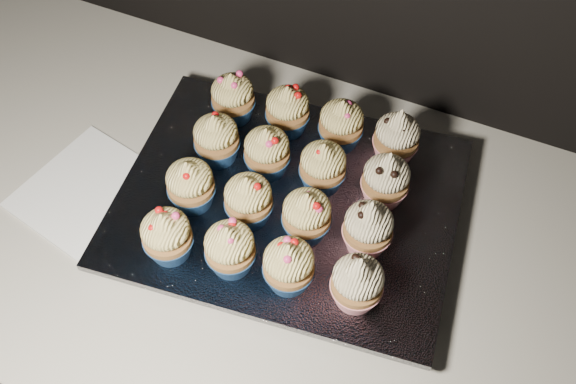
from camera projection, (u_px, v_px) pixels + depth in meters
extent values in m
cube|color=black|center=(266.00, 352.00, 1.26)|extent=(2.40, 0.60, 0.86)
cube|color=beige|center=(257.00, 231.00, 0.89)|extent=(2.44, 0.64, 0.04)
cube|color=white|center=(91.00, 193.00, 0.90)|extent=(0.21, 0.21, 0.00)
cube|color=black|center=(288.00, 208.00, 0.87)|extent=(0.45, 0.36, 0.02)
cube|color=silver|center=(288.00, 201.00, 0.86)|extent=(0.48, 0.40, 0.01)
cone|color=navy|center=(170.00, 245.00, 0.80)|extent=(0.06, 0.06, 0.03)
ellipsoid|color=#F9DD7D|center=(165.00, 229.00, 0.77)|extent=(0.06, 0.06, 0.04)
cone|color=#F9DD7D|center=(162.00, 218.00, 0.75)|extent=(0.03, 0.03, 0.02)
cone|color=navy|center=(231.00, 258.00, 0.79)|extent=(0.06, 0.06, 0.03)
ellipsoid|color=#F9DD7D|center=(229.00, 242.00, 0.76)|extent=(0.06, 0.06, 0.04)
cone|color=#F9DD7D|center=(228.00, 232.00, 0.74)|extent=(0.03, 0.03, 0.02)
cone|color=navy|center=(289.00, 274.00, 0.77)|extent=(0.06, 0.06, 0.03)
ellipsoid|color=#F9DD7D|center=(289.00, 259.00, 0.74)|extent=(0.06, 0.06, 0.04)
cone|color=#F9DD7D|center=(289.00, 249.00, 0.72)|extent=(0.03, 0.03, 0.02)
cone|color=red|center=(356.00, 292.00, 0.76)|extent=(0.06, 0.06, 0.03)
ellipsoid|color=beige|center=(358.00, 277.00, 0.73)|extent=(0.06, 0.06, 0.04)
cone|color=beige|center=(361.00, 265.00, 0.71)|extent=(0.03, 0.03, 0.03)
cone|color=navy|center=(193.00, 195.00, 0.84)|extent=(0.06, 0.06, 0.03)
ellipsoid|color=#F9DD7D|center=(189.00, 178.00, 0.81)|extent=(0.06, 0.06, 0.04)
cone|color=#F9DD7D|center=(187.00, 167.00, 0.79)|extent=(0.03, 0.03, 0.02)
cone|color=navy|center=(249.00, 210.00, 0.83)|extent=(0.06, 0.06, 0.03)
ellipsoid|color=#F9DD7D|center=(248.00, 193.00, 0.80)|extent=(0.06, 0.06, 0.04)
cone|color=#F9DD7D|center=(247.00, 182.00, 0.78)|extent=(0.03, 0.03, 0.02)
cone|color=navy|center=(306.00, 225.00, 0.81)|extent=(0.06, 0.06, 0.03)
ellipsoid|color=#F9DD7D|center=(307.00, 209.00, 0.78)|extent=(0.06, 0.06, 0.04)
cone|color=#F9DD7D|center=(307.00, 198.00, 0.76)|extent=(0.03, 0.03, 0.02)
cone|color=red|center=(366.00, 238.00, 0.80)|extent=(0.06, 0.06, 0.03)
ellipsoid|color=beige|center=(369.00, 221.00, 0.77)|extent=(0.06, 0.06, 0.04)
cone|color=beige|center=(372.00, 209.00, 0.75)|extent=(0.03, 0.03, 0.03)
cone|color=navy|center=(218.00, 149.00, 0.89)|extent=(0.06, 0.06, 0.03)
ellipsoid|color=#F9DD7D|center=(215.00, 131.00, 0.85)|extent=(0.06, 0.06, 0.04)
cone|color=#F9DD7D|center=(214.00, 120.00, 0.84)|extent=(0.03, 0.03, 0.02)
cone|color=navy|center=(267.00, 162.00, 0.87)|extent=(0.06, 0.06, 0.03)
ellipsoid|color=#F9DD7D|center=(267.00, 144.00, 0.84)|extent=(0.06, 0.06, 0.04)
cone|color=#F9DD7D|center=(266.00, 133.00, 0.82)|extent=(0.03, 0.03, 0.02)
cone|color=navy|center=(322.00, 177.00, 0.86)|extent=(0.06, 0.06, 0.03)
ellipsoid|color=#F9DD7D|center=(323.00, 159.00, 0.83)|extent=(0.06, 0.06, 0.04)
cone|color=#F9DD7D|center=(324.00, 148.00, 0.81)|extent=(0.03, 0.03, 0.02)
cone|color=red|center=(383.00, 190.00, 0.85)|extent=(0.06, 0.06, 0.03)
ellipsoid|color=beige|center=(387.00, 173.00, 0.81)|extent=(0.06, 0.06, 0.04)
cone|color=beige|center=(390.00, 160.00, 0.79)|extent=(0.03, 0.03, 0.03)
cone|color=navy|center=(234.00, 108.00, 0.93)|extent=(0.06, 0.06, 0.03)
ellipsoid|color=#F9DD7D|center=(232.00, 90.00, 0.90)|extent=(0.06, 0.06, 0.04)
cone|color=#F9DD7D|center=(231.00, 78.00, 0.88)|extent=(0.03, 0.03, 0.02)
cone|color=navy|center=(288.00, 121.00, 0.92)|extent=(0.06, 0.06, 0.03)
ellipsoid|color=#F9DD7D|center=(288.00, 103.00, 0.88)|extent=(0.06, 0.06, 0.04)
cone|color=#F9DD7D|center=(288.00, 91.00, 0.87)|extent=(0.03, 0.03, 0.02)
cone|color=navy|center=(340.00, 135.00, 0.90)|extent=(0.06, 0.06, 0.03)
ellipsoid|color=#F9DD7D|center=(342.00, 117.00, 0.87)|extent=(0.06, 0.06, 0.04)
cone|color=#F9DD7D|center=(343.00, 105.00, 0.85)|extent=(0.03, 0.03, 0.02)
cone|color=red|center=(394.00, 149.00, 0.89)|extent=(0.06, 0.06, 0.03)
ellipsoid|color=beige|center=(398.00, 131.00, 0.86)|extent=(0.06, 0.06, 0.04)
cone|color=beige|center=(401.00, 116.00, 0.83)|extent=(0.03, 0.03, 0.03)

